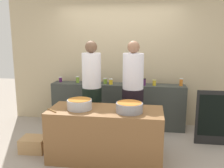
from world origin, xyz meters
TOP-DOWN VIEW (x-y plane):
  - ground at (0.00, 0.00)m, footprint 12.00×12.00m
  - storefront_wall at (0.00, 1.45)m, footprint 4.80×0.12m
  - display_shelf at (0.00, 1.10)m, footprint 2.70×0.36m
  - prep_table at (0.00, -0.30)m, footprint 1.70×0.70m
  - preserve_jar_0 at (-1.22, 1.14)m, footprint 0.07×0.07m
  - preserve_jar_1 at (-0.84, 1.11)m, footprint 0.07×0.07m
  - preserve_jar_2 at (-0.25, 1.09)m, footprint 0.08×0.08m
  - preserve_jar_3 at (-0.13, 1.05)m, footprint 0.08×0.08m
  - preserve_jar_4 at (0.37, 1.14)m, footprint 0.08×0.08m
  - preserve_jar_5 at (0.53, 1.04)m, footprint 0.07×0.07m
  - preserve_jar_6 at (0.73, 1.05)m, footprint 0.07×0.07m
  - preserve_jar_7 at (1.24, 1.10)m, footprint 0.07×0.07m
  - cooking_pot_left at (-0.39, -0.33)m, footprint 0.37×0.37m
  - cooking_pot_center at (0.36, -0.37)m, footprint 0.39×0.39m
  - wooden_spoon at (-0.76, -0.49)m, footprint 0.19×0.16m
  - cook_with_tongs at (-0.36, 0.36)m, footprint 0.34×0.34m
  - cook_in_cap at (0.36, 0.35)m, footprint 0.37×0.37m
  - bread_crate at (-1.22, -0.22)m, footprint 0.41×0.35m
  - chalkboard_sign at (1.72, 0.49)m, footprint 0.55×0.05m

SIDE VIEW (x-z plane):
  - ground at x=0.00m, z-range 0.00..0.00m
  - bread_crate at x=-1.22m, z-range 0.00..0.23m
  - prep_table at x=0.00m, z-range 0.00..0.79m
  - display_shelf at x=0.00m, z-range 0.00..0.90m
  - chalkboard_sign at x=1.72m, z-range 0.01..0.96m
  - wooden_spoon at x=-0.76m, z-range 0.79..0.81m
  - cook_in_cap at x=0.36m, z-range -0.08..1.70m
  - cook_with_tongs at x=-0.36m, z-range -0.08..1.71m
  - cooking_pot_center at x=0.36m, z-range 0.79..0.93m
  - cooking_pot_left at x=-0.39m, z-range 0.79..0.94m
  - preserve_jar_0 at x=-1.22m, z-range 0.90..1.01m
  - preserve_jar_3 at x=-0.13m, z-range 0.90..1.02m
  - preserve_jar_6 at x=0.73m, z-range 0.90..1.02m
  - preserve_jar_2 at x=-0.25m, z-range 0.90..1.02m
  - preserve_jar_1 at x=-0.84m, z-range 0.90..1.04m
  - preserve_jar_4 at x=0.37m, z-range 0.90..1.04m
  - preserve_jar_5 at x=0.53m, z-range 0.90..1.04m
  - preserve_jar_7 at x=1.24m, z-range 0.90..1.05m
  - storefront_wall at x=0.00m, z-range 0.00..3.00m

